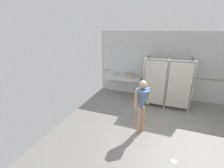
# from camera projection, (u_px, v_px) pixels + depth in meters

# --- Properties ---
(ground_plane) EXTENTS (6.70, 6.72, 0.10)m
(ground_plane) POSITION_uv_depth(u_px,v_px,m) (162.00, 137.00, 4.67)
(ground_plane) COLOR gray
(wall_back) EXTENTS (6.70, 0.12, 2.98)m
(wall_back) POSITION_uv_depth(u_px,v_px,m) (170.00, 66.00, 6.90)
(wall_back) COLOR silver
(wall_back) RESTS_ON ground_plane
(wall_back_tile_band) EXTENTS (6.70, 0.01, 0.06)m
(wall_back_tile_band) POSITION_uv_depth(u_px,v_px,m) (169.00, 76.00, 6.99)
(wall_back_tile_band) COLOR #9E937F
(wall_back_tile_band) RESTS_ON wall_back
(vanity_counter) EXTENTS (1.66, 0.53, 0.97)m
(vanity_counter) POSITION_uv_depth(u_px,v_px,m) (124.00, 81.00, 7.65)
(vanity_counter) COLOR silver
(vanity_counter) RESTS_ON ground_plane
(mirror_panel) EXTENTS (1.56, 0.02, 1.25)m
(mirror_panel) POSITION_uv_depth(u_px,v_px,m) (126.00, 60.00, 7.47)
(mirror_panel) COLOR silver
(mirror_panel) RESTS_ON wall_back
(bathroom_stalls) EXTENTS (1.86, 1.33, 2.01)m
(bathroom_stalls) POSITION_uv_depth(u_px,v_px,m) (167.00, 81.00, 6.25)
(bathroom_stalls) COLOR #B2AD9E
(bathroom_stalls) RESTS_ON ground_plane
(person_standing) EXTENTS (0.56, 0.56, 1.69)m
(person_standing) POSITION_uv_depth(u_px,v_px,m) (142.00, 100.00, 4.50)
(person_standing) COLOR tan
(person_standing) RESTS_ON ground_plane
(handbag) EXTENTS (0.29, 0.13, 0.34)m
(handbag) POSITION_uv_depth(u_px,v_px,m) (130.00, 76.00, 7.23)
(handbag) COLOR tan
(handbag) RESTS_ON vanity_counter
(soap_dispenser) EXTENTS (0.07, 0.07, 0.19)m
(soap_dispenser) POSITION_uv_depth(u_px,v_px,m) (125.00, 74.00, 7.61)
(soap_dispenser) COLOR white
(soap_dispenser) RESTS_ON vanity_counter
(floor_drain_cover) EXTENTS (0.14, 0.14, 0.01)m
(floor_drain_cover) POSITION_uv_depth(u_px,v_px,m) (174.00, 161.00, 3.74)
(floor_drain_cover) COLOR #B7BABF
(floor_drain_cover) RESTS_ON ground_plane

